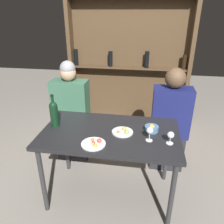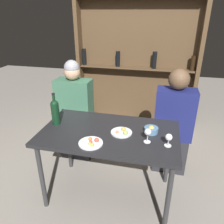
{
  "view_description": "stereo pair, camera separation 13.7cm",
  "coord_description": "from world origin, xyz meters",
  "px_view_note": "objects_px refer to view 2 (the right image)",
  "views": [
    {
      "loc": [
        0.3,
        -1.74,
        1.78
      ],
      "look_at": [
        0.0,
        0.11,
        0.91
      ],
      "focal_mm": 35.0,
      "sensor_mm": 36.0,
      "label": 1
    },
    {
      "loc": [
        0.43,
        -1.71,
        1.78
      ],
      "look_at": [
        0.0,
        0.11,
        0.91
      ],
      "focal_mm": 35.0,
      "sensor_mm": 36.0,
      "label": 2
    }
  ],
  "objects_px": {
    "wine_bottle": "(55,111)",
    "seated_person_right": "(173,126)",
    "wine_glass_1": "(148,133)",
    "snack_bowl": "(151,130)",
    "wine_glass_0": "(169,138)",
    "food_plate_0": "(91,143)",
    "seated_person_left": "(75,114)",
    "food_plate_1": "(122,132)"
  },
  "relations": [
    {
      "from": "food_plate_1",
      "to": "seated_person_right",
      "type": "height_order",
      "value": "seated_person_right"
    },
    {
      "from": "food_plate_0",
      "to": "seated_person_left",
      "type": "relative_size",
      "value": 0.16
    },
    {
      "from": "food_plate_0",
      "to": "snack_bowl",
      "type": "bearing_deg",
      "value": 32.88
    },
    {
      "from": "food_plate_1",
      "to": "seated_person_left",
      "type": "bearing_deg",
      "value": 141.09
    },
    {
      "from": "wine_bottle",
      "to": "wine_glass_0",
      "type": "xyz_separation_m",
      "value": [
        1.08,
        -0.15,
        -0.06
      ]
    },
    {
      "from": "seated_person_left",
      "to": "seated_person_right",
      "type": "distance_m",
      "value": 1.18
    },
    {
      "from": "food_plate_1",
      "to": "wine_bottle",
      "type": "bearing_deg",
      "value": 177.51
    },
    {
      "from": "wine_bottle",
      "to": "snack_bowl",
      "type": "bearing_deg",
      "value": 2.64
    },
    {
      "from": "wine_bottle",
      "to": "wine_glass_0",
      "type": "relative_size",
      "value": 2.86
    },
    {
      "from": "wine_glass_1",
      "to": "wine_bottle",
      "type": "bearing_deg",
      "value": 171.96
    },
    {
      "from": "food_plate_0",
      "to": "seated_person_left",
      "type": "xyz_separation_m",
      "value": [
        -0.48,
        0.8,
        -0.16
      ]
    },
    {
      "from": "wine_bottle",
      "to": "seated_person_right",
      "type": "height_order",
      "value": "seated_person_right"
    },
    {
      "from": "seated_person_left",
      "to": "wine_bottle",
      "type": "bearing_deg",
      "value": -86.83
    },
    {
      "from": "wine_glass_0",
      "to": "food_plate_1",
      "type": "distance_m",
      "value": 0.43
    },
    {
      "from": "snack_bowl",
      "to": "food_plate_1",
      "type": "bearing_deg",
      "value": -164.47
    },
    {
      "from": "wine_bottle",
      "to": "food_plate_1",
      "type": "bearing_deg",
      "value": -2.49
    },
    {
      "from": "wine_glass_0",
      "to": "seated_person_right",
      "type": "relative_size",
      "value": 0.09
    },
    {
      "from": "wine_glass_1",
      "to": "food_plate_1",
      "type": "height_order",
      "value": "wine_glass_1"
    },
    {
      "from": "wine_bottle",
      "to": "seated_person_left",
      "type": "distance_m",
      "value": 0.61
    },
    {
      "from": "seated_person_left",
      "to": "snack_bowl",
      "type": "bearing_deg",
      "value": -27.22
    },
    {
      "from": "wine_glass_1",
      "to": "food_plate_0",
      "type": "relative_size",
      "value": 0.62
    },
    {
      "from": "wine_glass_1",
      "to": "food_plate_0",
      "type": "xyz_separation_m",
      "value": [
        -0.46,
        -0.14,
        -0.08
      ]
    },
    {
      "from": "wine_glass_1",
      "to": "seated_person_right",
      "type": "height_order",
      "value": "seated_person_right"
    },
    {
      "from": "food_plate_1",
      "to": "snack_bowl",
      "type": "xyz_separation_m",
      "value": [
        0.26,
        0.07,
        0.02
      ]
    },
    {
      "from": "wine_glass_1",
      "to": "seated_person_right",
      "type": "distance_m",
      "value": 0.75
    },
    {
      "from": "seated_person_right",
      "to": "wine_glass_1",
      "type": "bearing_deg",
      "value": -110.12
    },
    {
      "from": "snack_bowl",
      "to": "food_plate_0",
      "type": "bearing_deg",
      "value": -147.12
    },
    {
      "from": "wine_bottle",
      "to": "snack_bowl",
      "type": "xyz_separation_m",
      "value": [
        0.93,
        0.04,
        -0.11
      ]
    },
    {
      "from": "food_plate_0",
      "to": "snack_bowl",
      "type": "distance_m",
      "value": 0.57
    },
    {
      "from": "wine_glass_1",
      "to": "food_plate_0",
      "type": "bearing_deg",
      "value": -163.29
    },
    {
      "from": "wine_glass_1",
      "to": "snack_bowl",
      "type": "distance_m",
      "value": 0.18
    },
    {
      "from": "food_plate_0",
      "to": "wine_bottle",
      "type": "bearing_deg",
      "value": 149.53
    },
    {
      "from": "wine_glass_0",
      "to": "wine_glass_1",
      "type": "height_order",
      "value": "wine_glass_1"
    },
    {
      "from": "wine_glass_0",
      "to": "wine_glass_1",
      "type": "xyz_separation_m",
      "value": [
        -0.17,
        0.02,
        0.02
      ]
    },
    {
      "from": "wine_bottle",
      "to": "seated_person_left",
      "type": "relative_size",
      "value": 0.25
    },
    {
      "from": "seated_person_left",
      "to": "seated_person_right",
      "type": "relative_size",
      "value": 1.03
    },
    {
      "from": "wine_bottle",
      "to": "seated_person_left",
      "type": "xyz_separation_m",
      "value": [
        -0.03,
        0.53,
        -0.29
      ]
    },
    {
      "from": "wine_glass_0",
      "to": "wine_glass_1",
      "type": "bearing_deg",
      "value": 174.0
    },
    {
      "from": "food_plate_0",
      "to": "snack_bowl",
      "type": "xyz_separation_m",
      "value": [
        0.48,
        0.31,
        0.02
      ]
    },
    {
      "from": "wine_bottle",
      "to": "snack_bowl",
      "type": "distance_m",
      "value": 0.93
    },
    {
      "from": "wine_bottle",
      "to": "snack_bowl",
      "type": "height_order",
      "value": "wine_bottle"
    },
    {
      "from": "snack_bowl",
      "to": "seated_person_right",
      "type": "bearing_deg",
      "value": 65.62
    }
  ]
}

